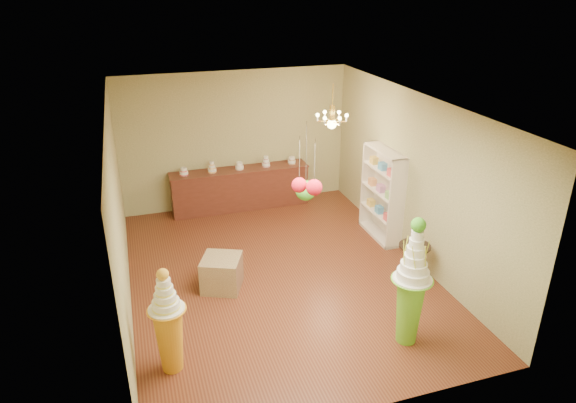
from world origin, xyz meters
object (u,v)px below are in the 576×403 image
object	(u,v)px
pedestal_green	(411,295)
sideboard	(240,188)
pedestal_orange	(169,330)
round_table	(414,258)

from	to	relation	value
pedestal_green	sideboard	world-z (taller)	pedestal_green
pedestal_orange	sideboard	size ratio (longest dim) A/B	0.50
pedestal_green	pedestal_orange	size ratio (longest dim) A/B	1.27
pedestal_orange	round_table	bearing A→B (deg)	12.78
sideboard	pedestal_orange	bearing A→B (deg)	-112.95
sideboard	round_table	world-z (taller)	sideboard
sideboard	round_table	xyz separation A→B (m)	(2.10, -3.84, -0.04)
pedestal_green	round_table	bearing A→B (deg)	57.00
round_table	pedestal_green	bearing A→B (deg)	-123.00
pedestal_green	sideboard	xyz separation A→B (m)	(-1.21, 5.22, -0.29)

